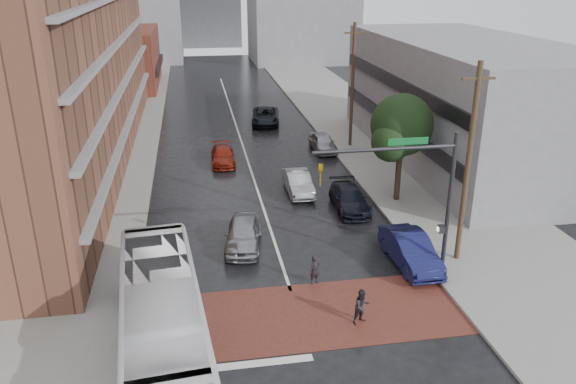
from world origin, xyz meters
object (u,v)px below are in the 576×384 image
object	(u,v)px
car_travel_a	(243,234)
pedestrian_b	(362,307)
car_parked_mid	(350,199)
car_parked_far	(323,142)
transit_bus	(163,325)
pedestrian_a	(315,270)
suv_travel	(265,116)
car_parked_near	(411,250)
car_travel_b	(298,183)
car_travel_c	(223,156)

from	to	relation	value
car_travel_a	pedestrian_b	bearing A→B (deg)	-52.15
car_parked_mid	car_parked_far	size ratio (longest dim) A/B	1.13
transit_bus	pedestrian_a	xyz separation A→B (m)	(6.70, 4.72, -0.97)
car_travel_a	suv_travel	world-z (taller)	same
pedestrian_b	suv_travel	world-z (taller)	pedestrian_b
car_travel_a	car_parked_near	bearing A→B (deg)	-13.09
pedestrian_a	suv_travel	size ratio (longest dim) A/B	0.26
car_travel_b	car_parked_mid	bearing A→B (deg)	-51.36
car_travel_a	car_travel_c	xyz separation A→B (m)	(-0.20, 14.06, -0.13)
car_travel_c	transit_bus	bearing A→B (deg)	-97.91
suv_travel	car_parked_mid	distance (m)	21.50
car_travel_b	transit_bus	bearing A→B (deg)	-116.97
pedestrian_b	car_parked_mid	bearing A→B (deg)	55.09
car_parked_far	car_parked_near	bearing A→B (deg)	-92.00
car_travel_b	car_travel_c	size ratio (longest dim) A/B	1.01
pedestrian_a	car_travel_b	xyz separation A→B (m)	(1.37, 11.46, -0.01)
suv_travel	car_travel_b	bearing A→B (deg)	-82.68
pedestrian_b	car_parked_mid	world-z (taller)	pedestrian_b
car_parked_near	car_parked_mid	size ratio (longest dim) A/B	1.02
pedestrian_a	car_parked_mid	distance (m)	9.17
car_travel_c	suv_travel	size ratio (longest dim) A/B	0.79
car_travel_c	car_parked_near	distance (m)	19.20
car_parked_far	transit_bus	bearing A→B (deg)	-117.21
pedestrian_a	car_travel_a	world-z (taller)	car_travel_a
pedestrian_a	car_travel_a	xyz separation A→B (m)	(-2.94, 4.29, 0.04)
transit_bus	car_parked_mid	world-z (taller)	transit_bus
pedestrian_b	suv_travel	distance (m)	33.04
pedestrian_a	car_travel_b	distance (m)	11.55
car_travel_a	car_parked_far	world-z (taller)	car_travel_a
car_parked_near	car_parked_far	xyz separation A→B (m)	(0.00, 19.28, -0.08)
pedestrian_a	car_parked_near	size ratio (longest dim) A/B	0.30
pedestrian_b	car_travel_b	size ratio (longest dim) A/B	0.36
suv_travel	car_parked_near	size ratio (longest dim) A/B	1.13
car_parked_near	car_parked_far	distance (m)	19.28
pedestrian_a	car_travel_b	size ratio (longest dim) A/B	0.33
car_parked_mid	pedestrian_b	bearing A→B (deg)	-101.09
transit_bus	car_parked_near	distance (m)	13.11
pedestrian_b	suv_travel	bearing A→B (deg)	67.56
transit_bus	car_travel_b	size ratio (longest dim) A/B	2.80
transit_bus	pedestrian_b	distance (m)	8.11
transit_bus	car_parked_far	xyz separation A→B (m)	(11.77, 25.00, -0.98)
transit_bus	car_parked_mid	distance (m)	16.84
car_travel_a	car_travel_c	bearing A→B (deg)	100.09
car_travel_b	suv_travel	xyz separation A→B (m)	(0.25, 18.17, 0.04)
car_parked_near	transit_bus	bearing A→B (deg)	-155.85
pedestrian_a	car_parked_near	bearing A→B (deg)	-6.70
car_travel_c	suv_travel	xyz separation A→B (m)	(4.75, 11.28, 0.13)
car_travel_c	car_parked_near	world-z (taller)	car_parked_near
pedestrian_b	car_travel_a	distance (m)	8.76
suv_travel	pedestrian_b	bearing A→B (deg)	-82.53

